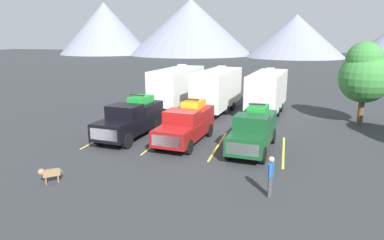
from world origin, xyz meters
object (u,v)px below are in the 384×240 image
at_px(person_a, 271,174).
at_px(camper_trailer_a, 177,85).
at_px(camper_trailer_c, 267,90).
at_px(pickup_truck_a, 131,118).
at_px(pickup_truck_c, 254,130).
at_px(camper_trailer_b, 217,88).
at_px(pickup_truck_b, 186,124).
at_px(dog, 48,173).

bearing_deg(person_a, camper_trailer_a, 119.09).
bearing_deg(person_a, camper_trailer_c, 93.78).
height_order(pickup_truck_a, person_a, pickup_truck_a).
bearing_deg(person_a, pickup_truck_c, 101.89).
xyz_separation_m(pickup_truck_c, camper_trailer_b, (-3.93, 9.39, 0.83)).
bearing_deg(pickup_truck_c, camper_trailer_a, 126.78).
xyz_separation_m(pickup_truck_b, camper_trailer_b, (0.12, 9.01, 0.84)).
relative_size(pickup_truck_c, camper_trailer_b, 0.64).
distance_m(camper_trailer_a, dog, 17.57).
xyz_separation_m(camper_trailer_a, dog, (-0.37, -17.50, -1.47)).
height_order(pickup_truck_a, dog, pickup_truck_a).
bearing_deg(camper_trailer_c, camper_trailer_b, -174.88).
relative_size(pickup_truck_a, dog, 7.17).
height_order(camper_trailer_b, dog, camper_trailer_b).
xyz_separation_m(pickup_truck_c, dog, (-8.19, -7.04, -0.66)).
xyz_separation_m(camper_trailer_a, camper_trailer_c, (8.01, -0.70, -0.03)).
relative_size(camper_trailer_a, camper_trailer_b, 1.00).
bearing_deg(pickup_truck_b, camper_trailer_b, 89.24).
height_order(pickup_truck_b, camper_trailer_b, camper_trailer_b).
xyz_separation_m(pickup_truck_a, person_a, (8.94, -6.27, -0.22)).
bearing_deg(pickup_truck_a, camper_trailer_a, 90.54).
bearing_deg(pickup_truck_b, pickup_truck_a, 178.31).
xyz_separation_m(camper_trailer_a, camper_trailer_b, (3.89, -1.07, 0.02)).
distance_m(camper_trailer_b, camper_trailer_c, 4.14).
bearing_deg(camper_trailer_b, camper_trailer_c, 5.12).
relative_size(pickup_truck_b, camper_trailer_c, 0.64).
height_order(camper_trailer_a, person_a, camper_trailer_a).
bearing_deg(dog, camper_trailer_b, 75.48).
height_order(pickup_truck_c, camper_trailer_b, camper_trailer_b).
bearing_deg(person_a, pickup_truck_b, 130.53).
bearing_deg(dog, pickup_truck_b, 60.87).
height_order(pickup_truck_c, camper_trailer_c, camper_trailer_c).
xyz_separation_m(pickup_truck_c, camper_trailer_c, (0.19, 9.76, 0.78)).
xyz_separation_m(pickup_truck_a, camper_trailer_b, (3.80, 8.90, 0.78)).
xyz_separation_m(pickup_truck_b, camper_trailer_c, (4.24, 9.38, 0.78)).
relative_size(pickup_truck_b, pickup_truck_c, 1.01).
distance_m(camper_trailer_a, person_a, 18.61).
xyz_separation_m(pickup_truck_a, pickup_truck_b, (3.68, -0.11, -0.06)).
height_order(pickup_truck_a, camper_trailer_a, camper_trailer_a).
bearing_deg(camper_trailer_b, camper_trailer_a, 164.64).
relative_size(pickup_truck_c, dog, 6.83).
bearing_deg(pickup_truck_b, person_a, -49.47).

